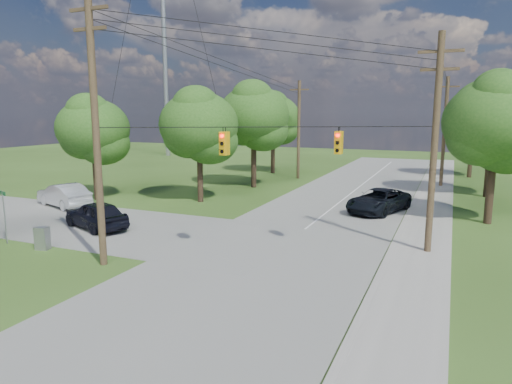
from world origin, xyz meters
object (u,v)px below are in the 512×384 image
at_px(pole_ne, 435,142).
at_px(car_main_north, 379,201).
at_px(pole_north_e, 444,131).
at_px(pole_north_w, 299,129).
at_px(car_cross_silver, 64,195).
at_px(car_cross_dark, 96,215).
at_px(control_cabinet, 42,238).
at_px(pole_sw, 96,127).

distance_m(pole_ne, car_main_north, 10.43).
bearing_deg(pole_north_e, pole_ne, -90.00).
bearing_deg(car_main_north, pole_north_w, 145.61).
xyz_separation_m(pole_north_w, car_cross_silver, (-11.15, -20.70, -4.24)).
bearing_deg(pole_north_e, pole_north_w, 180.00).
distance_m(pole_north_w, car_main_north, 17.41).
xyz_separation_m(pole_north_e, car_cross_silver, (-25.05, -20.70, -4.24)).
relative_size(car_cross_dark, car_cross_silver, 0.94).
bearing_deg(pole_north_e, car_main_north, -105.27).
relative_size(pole_north_w, car_main_north, 1.75).
bearing_deg(control_cabinet, pole_ne, 9.44).
relative_size(pole_ne, control_cabinet, 9.01).
xyz_separation_m(car_cross_silver, car_main_north, (21.39, 7.30, -0.06)).
bearing_deg(pole_ne, control_cabinet, -158.56).
distance_m(car_cross_dark, car_cross_silver, 7.80).
relative_size(pole_north_e, control_cabinet, 8.58).
bearing_deg(car_cross_dark, control_cabinet, 26.17).
xyz_separation_m(pole_sw, pole_ne, (13.50, 7.60, -0.76)).
xyz_separation_m(pole_ne, control_cabinet, (-17.91, -7.03, -4.89)).
bearing_deg(car_main_north, control_cabinet, -114.13).
bearing_deg(pole_north_w, car_cross_silver, -118.31).
xyz_separation_m(pole_ne, pole_north_w, (-13.90, 22.00, -0.34)).
xyz_separation_m(pole_ne, pole_north_e, (-0.00, 22.00, -0.34)).
bearing_deg(car_cross_silver, car_cross_dark, 77.36).
bearing_deg(pole_ne, pole_north_w, 122.29).
relative_size(car_cross_silver, car_main_north, 0.91).
height_order(car_cross_silver, control_cabinet, car_cross_silver).
bearing_deg(pole_sw, control_cabinet, 172.67).
bearing_deg(pole_north_w, pole_north_e, 0.00).
xyz_separation_m(pole_sw, car_cross_dark, (-4.86, 4.89, -5.36)).
relative_size(pole_north_e, car_cross_silver, 1.93).
height_order(pole_sw, pole_north_w, pole_sw).
relative_size(car_cross_dark, control_cabinet, 4.20).
bearing_deg(pole_north_e, car_cross_silver, -140.43).
bearing_deg(car_cross_silver, pole_sw, 70.73).
height_order(pole_ne, car_cross_silver, pole_ne).
bearing_deg(pole_sw, car_cross_dark, 134.87).
height_order(pole_ne, pole_north_w, pole_ne).
bearing_deg(pole_sw, pole_north_e, 65.48).
height_order(pole_north_e, car_cross_dark, pole_north_e).
bearing_deg(car_main_north, pole_north_e, 92.96).
xyz_separation_m(pole_sw, pole_north_e, (13.50, 29.60, -1.10)).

